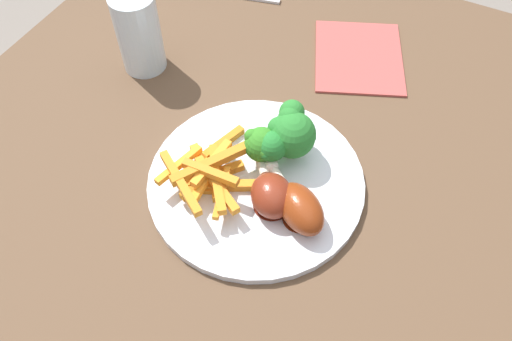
# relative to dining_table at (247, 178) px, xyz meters

# --- Properties ---
(ground_plane) EXTENTS (6.00, 6.00, 0.00)m
(ground_plane) POSITION_rel_dining_table_xyz_m (0.00, 0.00, -0.61)
(ground_plane) COLOR gray
(dining_table) EXTENTS (0.92, 0.88, 0.72)m
(dining_table) POSITION_rel_dining_table_xyz_m (0.00, 0.00, 0.00)
(dining_table) COLOR brown
(dining_table) RESTS_ON ground_plane
(dinner_plate) EXTENTS (0.29, 0.29, 0.01)m
(dinner_plate) POSITION_rel_dining_table_xyz_m (-0.07, -0.05, 0.12)
(dinner_plate) COLOR silver
(dinner_plate) RESTS_ON dining_table
(broccoli_floret_front) EXTENTS (0.04, 0.04, 0.06)m
(broccoli_floret_front) POSITION_rel_dining_table_xyz_m (-0.04, -0.06, 0.16)
(broccoli_floret_front) COLOR #92B65C
(broccoli_floret_front) RESTS_ON dinner_plate
(broccoli_floret_middle) EXTENTS (0.05, 0.05, 0.06)m
(broccoli_floret_middle) POSITION_rel_dining_table_xyz_m (-0.04, -0.05, 0.16)
(broccoli_floret_middle) COLOR #83B760
(broccoli_floret_middle) RESTS_ON dinner_plate
(broccoli_floret_back) EXTENTS (0.07, 0.06, 0.07)m
(broccoli_floret_back) POSITION_rel_dining_table_xyz_m (-0.01, -0.07, 0.17)
(broccoli_floret_back) COLOR #88B955
(broccoli_floret_back) RESTS_ON dinner_plate
(carrot_fries_pile) EXTENTS (0.17, 0.15, 0.04)m
(carrot_fries_pile) POSITION_rel_dining_table_xyz_m (-0.10, -0.00, 0.14)
(carrot_fries_pile) COLOR orange
(carrot_fries_pile) RESTS_ON dinner_plate
(chicken_drumstick_near) EXTENTS (0.10, 0.12, 0.05)m
(chicken_drumstick_near) POSITION_rel_dining_table_xyz_m (-0.10, -0.12, 0.14)
(chicken_drumstick_near) COLOR #5B1D0A
(chicken_drumstick_near) RESTS_ON dinner_plate
(chicken_drumstick_far) EXTENTS (0.11, 0.10, 0.05)m
(chicken_drumstick_far) POSITION_rel_dining_table_xyz_m (-0.10, -0.09, 0.14)
(chicken_drumstick_far) COLOR #55180D
(chicken_drumstick_far) RESTS_ON dinner_plate
(water_glass) EXTENTS (0.07, 0.07, 0.13)m
(water_glass) POSITION_rel_dining_table_xyz_m (0.06, 0.21, 0.17)
(water_glass) COLOR silver
(water_glass) RESTS_ON dining_table
(napkin) EXTENTS (0.21, 0.19, 0.00)m
(napkin) POSITION_rel_dining_table_xyz_m (0.23, -0.09, 0.11)
(napkin) COLOR #B74C47
(napkin) RESTS_ON dining_table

